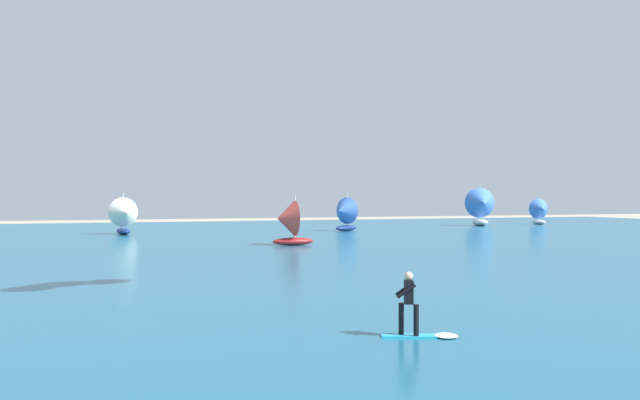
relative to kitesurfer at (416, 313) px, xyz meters
The scene contains 7 objects.
ocean 38.61m from the kitesurfer, 93.84° to the left, with size 160.00×90.00×0.10m, color #1E607F.
kitesurfer is the anchor object (origin of this frame).
sailboat_center_horizon 51.78m from the kitesurfer, 93.30° to the left, with size 2.89×3.37×3.88m.
sailboat_trailing 33.78m from the kitesurfer, 78.11° to the left, with size 3.11×2.63×3.66m.
sailboat_outermost 69.19m from the kitesurfer, 55.68° to the left, with size 4.05×4.60×5.17m.
sailboat_mid_right 54.31m from the kitesurfer, 69.93° to the left, with size 3.49×3.18×3.88m.
sailboat_heeled_over 75.67m from the kitesurfer, 50.28° to the left, with size 2.77×3.21×3.65m.
Camera 1 is at (-5.96, -3.98, 3.71)m, focal length 39.84 mm.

